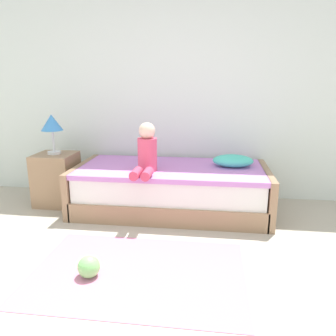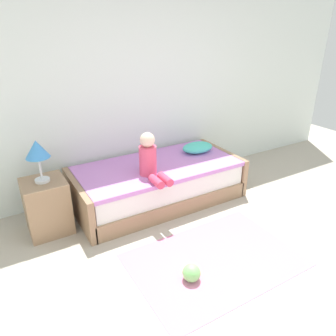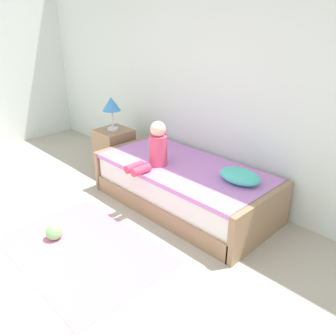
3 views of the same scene
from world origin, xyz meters
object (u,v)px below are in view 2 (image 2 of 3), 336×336
Objects in this scene: bed at (158,183)px; toy_ball at (192,273)px; table_lamp at (37,151)px; nightstand at (47,206)px; child_figure at (150,159)px; pillow at (198,147)px.

bed reaches higher than toy_ball.
table_lamp reaches higher than toy_ball.
child_figure reaches higher than nightstand.
nightstand is (-1.35, 0.02, 0.05)m from bed.
child_figure is 1.35m from toy_ball.
nightstand is at bearing -177.84° from pillow.
bed is 4.80× the size of pillow.
child_figure is at bearing 79.91° from toy_ball.
toy_ball is at bearing -107.20° from bed.
child_figure reaches higher than pillow.
table_lamp is 0.88× the size of child_figure.
nightstand is at bearing 0.00° from table_lamp.
toy_ball is (-1.10, -1.50, -0.48)m from pillow.
table_lamp is 1.90m from toy_ball.
nightstand is at bearing 122.69° from toy_ball.
nightstand is at bearing 178.99° from bed.
nightstand is 3.63× the size of toy_ball.
bed is 1.35m from nightstand.
toy_ball is at bearing -100.09° from child_figure.
child_figure is 3.08× the size of toy_ball.
nightstand reaches higher than bed.
bed is 0.75m from pillow.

